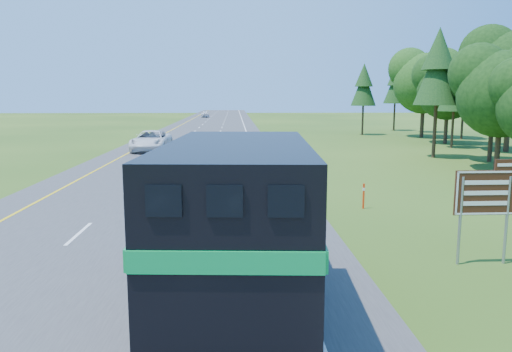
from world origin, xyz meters
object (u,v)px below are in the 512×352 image
object	(u,v)px
horse_truck	(240,224)
white_suv	(151,141)
far_car	(205,114)
exit_sign	(486,197)

from	to	relation	value
horse_truck	white_suv	bearing A→B (deg)	105.94
horse_truck	white_suv	xyz separation A→B (m)	(-7.68, 35.04, -1.20)
far_car	horse_truck	bearing A→B (deg)	-90.47
exit_sign	far_car	bearing A→B (deg)	96.90
horse_truck	white_suv	world-z (taller)	horse_truck
horse_truck	far_car	world-z (taller)	horse_truck
horse_truck	far_car	bearing A→B (deg)	97.27
horse_truck	exit_sign	size ratio (longest dim) A/B	2.91
white_suv	exit_sign	bearing A→B (deg)	-63.36
horse_truck	exit_sign	xyz separation A→B (m)	(7.23, 3.30, -0.13)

